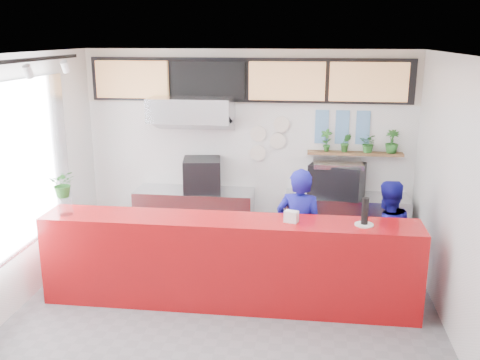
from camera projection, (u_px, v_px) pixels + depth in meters
The scene contains 44 objects.
floor at pixel (224, 320), 6.20m from camera, with size 5.00×5.00×0.00m, color slate.
ceiling at pixel (221, 55), 5.41m from camera, with size 5.00×5.00×0.00m, color silver.
wall_back at pixel (248, 149), 8.20m from camera, with size 5.00×5.00×0.00m, color white.
wall_left at pixel (7, 188), 6.11m from camera, with size 5.00×5.00×0.00m, color white.
wall_right at pixel (462, 206), 5.50m from camera, with size 5.00×5.00×0.00m, color white.
service_counter at pixel (229, 262), 6.44m from camera, with size 4.50×0.60×1.10m, color #A20B0E.
cream_band at pixel (249, 77), 7.90m from camera, with size 5.00×0.02×0.80m, color beige.
prep_bench at pixel (195, 218), 8.29m from camera, with size 1.80×0.60×0.90m, color #B2B5BA.
panini_oven at pixel (202, 175), 8.09m from camera, with size 0.55×0.55×0.50m, color black.
extraction_hood at pixel (192, 109), 7.79m from camera, with size 1.20×0.70×0.35m, color #B2B5BA.
hood_lip at pixel (192, 123), 7.85m from camera, with size 1.20×0.70×0.08m, color #B2B5BA.
right_bench at pixel (345, 224), 8.01m from camera, with size 1.80×0.60×0.90m, color #B2B5BA.
espresso_machine at pixel (337, 180), 7.84m from camera, with size 0.75×0.54×0.48m, color black.
espresso_tray at pixel (338, 164), 7.78m from camera, with size 0.71×0.49×0.07m, color #A9ABB0.
herb_shelf at pixel (355, 153), 7.91m from camera, with size 1.40×0.18×0.04m, color brown.
menu_board_far_left at pixel (132, 79), 8.02m from camera, with size 1.10×0.10×0.55m, color tan.
menu_board_mid_left at pixel (208, 80), 7.88m from camera, with size 1.10×0.10×0.55m, color black.
menu_board_mid_right at pixel (287, 81), 7.74m from camera, with size 1.10×0.10×0.55m, color tan.
menu_board_far_right at pixel (368, 82), 7.60m from camera, with size 1.10×0.10×0.55m, color tan.
soffit at pixel (248, 80), 7.89m from camera, with size 4.80×0.04×0.65m, color black.
window_pane at pixel (21, 165), 6.35m from camera, with size 0.04×2.20×1.90m, color silver.
window_frame at pixel (23, 165), 6.34m from camera, with size 0.03×2.30×2.00m, color #B2B5BA.
track_rail at pixel (27, 60), 5.69m from camera, with size 0.05×2.40×0.04m, color black.
dec_plate_a at pixel (258, 134), 8.09m from camera, with size 0.24×0.24×0.03m, color silver.
dec_plate_b at pixel (278, 141), 8.08m from camera, with size 0.24×0.24×0.03m, color silver.
dec_plate_c at pixel (258, 153), 8.17m from camera, with size 0.24×0.24×0.03m, color silver.
dec_plate_d at pixel (281, 124), 8.01m from camera, with size 0.24×0.24×0.03m, color silver.
photo_frame_a at pixel (322, 118), 7.91m from camera, with size 0.20×0.02×0.25m, color #598CBF.
photo_frame_b at pixel (343, 119), 7.88m from camera, with size 0.20×0.02×0.25m, color #598CBF.
photo_frame_c at pixel (363, 119), 7.84m from camera, with size 0.20×0.02×0.25m, color #598CBF.
photo_frame_d at pixel (321, 135), 7.98m from camera, with size 0.20×0.02×0.25m, color #598CBF.
photo_frame_e at pixel (342, 135), 7.94m from camera, with size 0.20×0.02×0.25m, color #598CBF.
photo_frame_f at pixel (362, 136), 7.91m from camera, with size 0.20×0.02×0.25m, color #598CBF.
staff_center at pixel (299, 231), 6.72m from camera, with size 0.59×0.39×1.63m, color navy.
staff_right at pixel (385, 237), 6.74m from camera, with size 0.72×0.56×1.47m, color navy.
herb_a at pixel (326, 140), 7.91m from camera, with size 0.18×0.12×0.34m, color #266021.
herb_b at pixel (346, 143), 7.88m from camera, with size 0.15×0.12×0.28m, color #266021.
herb_c at pixel (369, 143), 7.84m from camera, with size 0.25×0.22×0.28m, color #266021.
herb_d at pixel (392, 142), 7.79m from camera, with size 0.19×0.17×0.34m, color #266021.
glass_vase at pixel (65, 206), 6.43m from camera, with size 0.17×0.17×0.21m, color silver.
basil_vase at pixel (63, 184), 6.36m from camera, with size 0.30×0.26×0.33m, color #266021.
napkin_holder at pixel (291, 217), 6.18m from camera, with size 0.15×0.10×0.14m, color silver.
white_plate at pixel (364, 225), 6.09m from camera, with size 0.21×0.21×0.02m, color silver.
pepper_mill at pixel (365, 211), 6.05m from camera, with size 0.08×0.08×0.31m, color black.
Camera 1 is at (0.89, -5.49, 3.20)m, focal length 40.00 mm.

